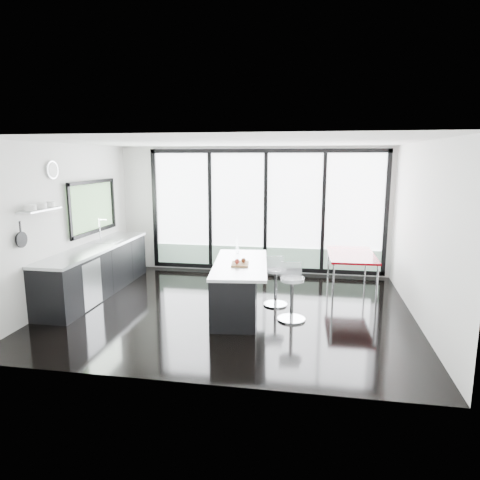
% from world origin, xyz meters
% --- Properties ---
extents(floor, '(6.00, 5.00, 0.00)m').
position_xyz_m(floor, '(0.00, 0.00, 0.00)').
color(floor, black).
rests_on(floor, ground).
extents(ceiling, '(6.00, 5.00, 0.00)m').
position_xyz_m(ceiling, '(0.00, 0.00, 2.80)').
color(ceiling, white).
rests_on(ceiling, wall_back).
extents(wall_back, '(6.00, 0.09, 2.80)m').
position_xyz_m(wall_back, '(0.27, 2.47, 1.27)').
color(wall_back, silver).
rests_on(wall_back, ground).
extents(wall_front, '(6.00, 0.00, 2.80)m').
position_xyz_m(wall_front, '(0.00, -2.50, 1.40)').
color(wall_front, silver).
rests_on(wall_front, ground).
extents(wall_left, '(0.26, 5.00, 2.80)m').
position_xyz_m(wall_left, '(-2.97, 0.27, 1.56)').
color(wall_left, silver).
rests_on(wall_left, ground).
extents(wall_right, '(0.00, 5.00, 2.80)m').
position_xyz_m(wall_right, '(3.00, 0.00, 1.40)').
color(wall_right, silver).
rests_on(wall_right, ground).
extents(counter_cabinets, '(0.69, 3.24, 1.36)m').
position_xyz_m(counter_cabinets, '(-2.67, 0.40, 0.46)').
color(counter_cabinets, black).
rests_on(counter_cabinets, floor).
extents(island, '(1.10, 2.14, 1.09)m').
position_xyz_m(island, '(0.10, -0.07, 0.43)').
color(island, black).
rests_on(island, floor).
extents(bar_stool_near, '(0.52, 0.52, 0.71)m').
position_xyz_m(bar_stool_near, '(1.04, -0.34, 0.35)').
color(bar_stool_near, silver).
rests_on(bar_stool_near, floor).
extents(bar_stool_far, '(0.50, 0.50, 0.66)m').
position_xyz_m(bar_stool_far, '(0.73, 0.32, 0.33)').
color(bar_stool_far, silver).
rests_on(bar_stool_far, floor).
extents(red_table, '(0.88, 1.49, 0.79)m').
position_xyz_m(red_table, '(2.07, 1.18, 0.39)').
color(red_table, '#780008').
rests_on(red_table, floor).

